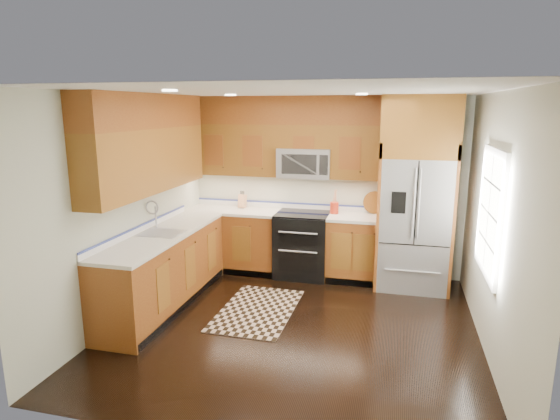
% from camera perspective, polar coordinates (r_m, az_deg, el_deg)
% --- Properties ---
extents(ground, '(4.00, 4.00, 0.00)m').
position_cam_1_polar(ground, '(5.48, 1.76, -14.06)').
color(ground, black).
rests_on(ground, ground).
extents(wall_back, '(4.00, 0.02, 2.60)m').
position_cam_1_polar(wall_back, '(6.97, 5.38, 2.93)').
color(wall_back, beige).
rests_on(wall_back, ground).
extents(wall_left, '(0.02, 4.00, 2.60)m').
position_cam_1_polar(wall_left, '(5.79, -17.87, 0.43)').
color(wall_left, beige).
rests_on(wall_left, ground).
extents(wall_right, '(0.02, 4.00, 2.60)m').
position_cam_1_polar(wall_right, '(5.02, 24.78, -1.90)').
color(wall_right, beige).
rests_on(wall_right, ground).
extents(window, '(0.04, 1.10, 1.30)m').
position_cam_1_polar(window, '(5.19, 24.25, -0.29)').
color(window, white).
rests_on(window, ground).
extents(base_cabinets, '(2.85, 3.00, 0.90)m').
position_cam_1_polar(base_cabinets, '(6.44, -7.27, -5.70)').
color(base_cabinets, brown).
rests_on(base_cabinets, ground).
extents(countertop, '(2.86, 3.01, 0.04)m').
position_cam_1_polar(countertop, '(6.37, -5.81, -1.47)').
color(countertop, white).
rests_on(countertop, base_cabinets).
extents(upper_cabinets, '(2.85, 3.00, 1.15)m').
position_cam_1_polar(upper_cabinets, '(6.29, -6.34, 8.54)').
color(upper_cabinets, brown).
rests_on(upper_cabinets, ground).
extents(range, '(0.76, 0.67, 0.95)m').
position_cam_1_polar(range, '(6.88, 2.75, -4.27)').
color(range, black).
rests_on(range, ground).
extents(microwave, '(0.76, 0.40, 0.42)m').
position_cam_1_polar(microwave, '(6.76, 3.07, 5.76)').
color(microwave, '#B2B2B7').
rests_on(microwave, ground).
extents(refrigerator, '(0.98, 0.75, 2.60)m').
position_cam_1_polar(refrigerator, '(6.53, 16.22, 1.88)').
color(refrigerator, '#B2B2B7').
rests_on(refrigerator, ground).
extents(sink_faucet, '(0.54, 0.44, 0.37)m').
position_cam_1_polar(sink_faucet, '(5.92, -14.33, -2.16)').
color(sink_faucet, '#B2B2B7').
rests_on(sink_faucet, countertop).
extents(rug, '(0.88, 1.45, 0.01)m').
position_cam_1_polar(rug, '(5.88, -2.75, -12.06)').
color(rug, black).
rests_on(rug, ground).
extents(knife_block, '(0.10, 0.13, 0.26)m').
position_cam_1_polar(knife_block, '(7.16, -4.61, 1.13)').
color(knife_block, tan).
rests_on(knife_block, countertop).
extents(utensil_crock, '(0.15, 0.15, 0.35)m').
position_cam_1_polar(utensil_crock, '(6.78, 6.65, 0.58)').
color(utensil_crock, '#B62C16').
rests_on(utensil_crock, countertop).
extents(cutting_board, '(0.36, 0.36, 0.02)m').
position_cam_1_polar(cutting_board, '(6.90, 11.40, -0.31)').
color(cutting_board, brown).
rests_on(cutting_board, countertop).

